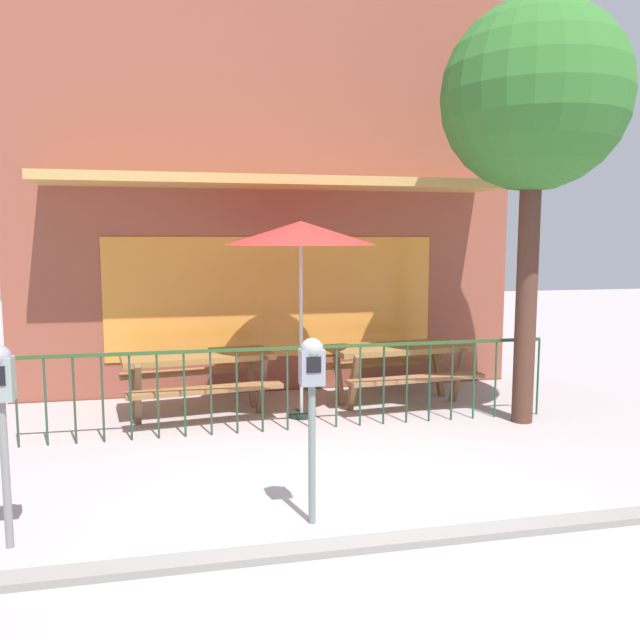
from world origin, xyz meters
name	(u,v)px	position (x,y,z in m)	size (l,w,h in m)	color
ground	(349,505)	(0.00, 0.00, 0.00)	(40.00, 40.00, 0.00)	#A59B9C
pub_storefront	(271,195)	(0.00, 4.38, 2.79)	(7.14, 1.46, 5.60)	#4E2A22
patio_fence_front	(300,373)	(0.00, 2.18, 0.66)	(6.02, 0.04, 0.97)	#2A4C25
picnic_table_left	(198,367)	(-1.11, 3.06, 0.61)	(1.97, 1.59, 0.79)	olive
picnic_table_right	(398,358)	(1.50, 3.10, 0.61)	(1.92, 1.53, 0.79)	olive
patio_umbrella	(301,235)	(0.12, 2.73, 2.22)	(1.83, 1.83, 2.38)	black
parking_meter_near	(312,381)	(-0.37, -0.26, 1.11)	(0.18, 0.17, 1.44)	slate
parking_meter_far	(1,393)	(-2.53, -0.19, 1.12)	(0.18, 0.17, 1.45)	gray
street_tree	(534,100)	(2.65, 1.93, 3.72)	(2.11, 2.11, 4.82)	#4D2E23
curb_edge	(376,547)	(0.00, -0.74, 0.00)	(9.99, 0.20, 0.11)	gray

